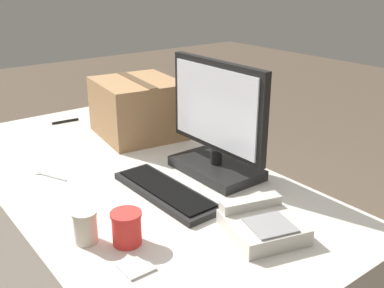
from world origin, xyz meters
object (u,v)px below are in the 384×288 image
at_px(desk_phone, 262,224).
at_px(pen_marker, 65,121).
at_px(monitor, 216,128).
at_px(paper_cup_right, 127,228).
at_px(sticky_note_pad, 136,267).
at_px(keyboard, 165,191).
at_px(spoon, 46,175).
at_px(cardboard_box, 138,108).
at_px(paper_cup_left, 85,227).

xyz_separation_m(desk_phone, pen_marker, (-1.32, -0.04, -0.02)).
bearing_deg(monitor, paper_cup_right, -67.44).
distance_m(pen_marker, sticky_note_pad, 1.29).
distance_m(keyboard, desk_phone, 0.38).
height_order(spoon, cardboard_box, cardboard_box).
distance_m(desk_phone, spoon, 0.84).
xyz_separation_m(monitor, paper_cup_right, (0.21, -0.50, -0.13)).
height_order(pen_marker, sticky_note_pad, pen_marker).
distance_m(keyboard, pen_marker, 0.95).
relative_size(desk_phone, paper_cup_right, 2.65).
xyz_separation_m(paper_cup_left, spoon, (-0.50, 0.07, -0.05)).
bearing_deg(monitor, paper_cup_left, -77.36).
bearing_deg(keyboard, sticky_note_pad, -46.19).
relative_size(paper_cup_left, sticky_note_pad, 1.26).
height_order(monitor, spoon, monitor).
bearing_deg(paper_cup_right, spoon, -178.31).
bearing_deg(spoon, desk_phone, -179.60).
bearing_deg(desk_phone, keyboard, -150.48).
relative_size(desk_phone, pen_marker, 1.90).
height_order(paper_cup_left, cardboard_box, cardboard_box).
bearing_deg(paper_cup_right, monitor, 112.56).
distance_m(paper_cup_left, cardboard_box, 0.89).
height_order(paper_cup_right, spoon, paper_cup_right).
height_order(monitor, paper_cup_left, monitor).
bearing_deg(desk_phone, paper_cup_left, -106.18).
xyz_separation_m(paper_cup_left, sticky_note_pad, (0.19, 0.05, -0.05)).
bearing_deg(sticky_note_pad, monitor, 120.76).
bearing_deg(monitor, pen_marker, -167.27).
distance_m(desk_phone, paper_cup_right, 0.39).
distance_m(keyboard, spoon, 0.48).
bearing_deg(desk_phone, pen_marker, -161.91).
bearing_deg(desk_phone, cardboard_box, -173.35).
distance_m(paper_cup_right, pen_marker, 1.17).
relative_size(cardboard_box, sticky_note_pad, 5.51).
height_order(paper_cup_left, sticky_note_pad, paper_cup_left).
xyz_separation_m(paper_cup_left, pen_marker, (-1.05, 0.38, -0.04)).
xyz_separation_m(paper_cup_right, spoon, (-0.57, -0.02, -0.05)).
height_order(monitor, paper_cup_right, monitor).
bearing_deg(spoon, paper_cup_left, 147.67).
distance_m(monitor, pen_marker, 0.96).
relative_size(keyboard, pen_marker, 3.30).
relative_size(desk_phone, sticky_note_pad, 3.36).
bearing_deg(sticky_note_pad, cardboard_box, 148.25).
relative_size(monitor, keyboard, 1.07).
bearing_deg(pen_marker, paper_cup_right, -99.99).
xyz_separation_m(paper_cup_right, pen_marker, (-1.13, 0.29, -0.04)).
distance_m(monitor, paper_cup_left, 0.62).
relative_size(cardboard_box, pen_marker, 3.12).
bearing_deg(cardboard_box, desk_phone, -9.71).
distance_m(monitor, sticky_note_pad, 0.65).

